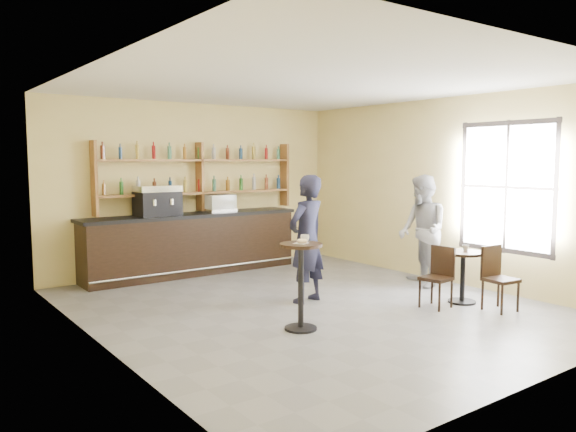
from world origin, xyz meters
TOP-DOWN VIEW (x-y plane):
  - floor at (0.00, 0.00)m, footprint 7.00×7.00m
  - ceiling at (0.00, 0.00)m, footprint 7.00×7.00m
  - wall_back at (0.00, 3.50)m, footprint 7.00×0.00m
  - wall_front at (0.00, -3.50)m, footprint 7.00×0.00m
  - wall_left at (-3.00, 0.00)m, footprint 0.00×7.00m
  - wall_right at (3.00, 0.00)m, footprint 0.00×7.00m
  - window_pane at (2.99, -1.20)m, footprint 0.00×2.00m
  - window_frame at (2.99, -1.20)m, footprint 0.04×1.70m
  - shelf_unit at (0.00, 3.37)m, footprint 4.00×0.26m
  - liquor_bottles at (0.00, 3.37)m, footprint 3.68×0.10m
  - bar_counter at (-0.29, 3.15)m, footprint 4.19×0.82m
  - espresso_machine at (-0.96, 3.15)m, footprint 0.77×0.51m
  - pastry_case at (0.29, 3.15)m, footprint 0.55×0.44m
  - pedestal_table at (-0.78, -0.81)m, footprint 0.65×0.65m
  - napkin at (-0.78, -0.81)m, footprint 0.20×0.20m
  - donut at (-0.77, -0.82)m, footprint 0.14×0.14m
  - cup_pedestal at (-0.64, -0.71)m, footprint 0.12×0.12m
  - man_main at (0.14, 0.24)m, footprint 0.78×0.61m
  - cafe_table at (1.98, -1.18)m, footprint 0.75×0.75m
  - cup_cafe at (2.03, -1.18)m, footprint 0.13×0.13m
  - chair_west at (1.43, -1.13)m, footprint 0.43×0.43m
  - chair_south at (2.03, -1.78)m, footprint 0.44×0.44m
  - patron_second at (2.36, -0.07)m, footprint 1.05×1.14m

SIDE VIEW (x-z plane):
  - floor at x=0.00m, z-range 0.00..0.00m
  - cafe_table at x=1.98m, z-range 0.00..0.78m
  - chair_west at x=1.43m, z-range 0.00..0.88m
  - chair_south at x=2.03m, z-range 0.00..0.91m
  - pedestal_table at x=-0.78m, z-range 0.00..1.10m
  - bar_counter at x=-0.29m, z-range 0.00..1.13m
  - cup_cafe at x=2.03m, z-range 0.78..0.87m
  - patron_second at x=2.36m, z-range 0.00..1.89m
  - man_main at x=0.14m, z-range 0.00..1.91m
  - napkin at x=-0.78m, z-range 1.10..1.10m
  - donut at x=-0.77m, z-range 1.10..1.15m
  - cup_pedestal at x=-0.64m, z-range 1.10..1.19m
  - pastry_case at x=0.29m, z-range 1.13..1.46m
  - espresso_machine at x=-0.96m, z-range 1.13..1.67m
  - wall_back at x=0.00m, z-range -1.90..5.10m
  - wall_front at x=0.00m, z-range -1.90..5.10m
  - wall_left at x=-3.00m, z-range -1.90..5.10m
  - wall_right at x=3.00m, z-range -1.90..5.10m
  - window_frame at x=2.99m, z-range 0.65..2.75m
  - window_pane at x=2.99m, z-range 0.70..2.70m
  - shelf_unit at x=0.00m, z-range 1.11..2.51m
  - liquor_bottles at x=0.00m, z-range 1.48..2.48m
  - ceiling at x=0.00m, z-range 3.20..3.20m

